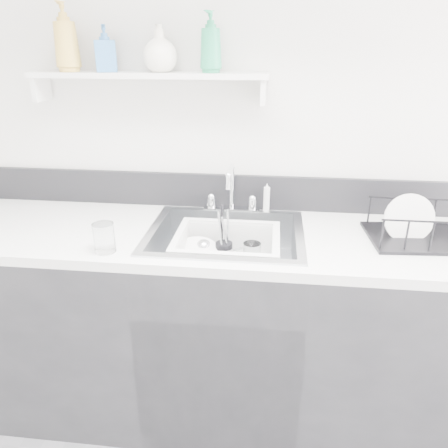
# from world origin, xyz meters

# --- Properties ---
(room_shell) EXTENTS (3.50, 3.00, 2.60)m
(room_shell) POSITION_xyz_m (0.00, 0.39, 1.68)
(room_shell) COLOR silver
(room_shell) RESTS_ON ground
(counter_run) EXTENTS (3.20, 0.62, 0.92)m
(counter_run) POSITION_xyz_m (0.00, 1.19, 0.46)
(counter_run) COLOR black
(counter_run) RESTS_ON ground
(backsplash) EXTENTS (3.20, 0.02, 0.16)m
(backsplash) POSITION_xyz_m (0.00, 1.49, 1.00)
(backsplash) COLOR black
(backsplash) RESTS_ON counter_run
(sink) EXTENTS (0.64, 0.52, 0.20)m
(sink) POSITION_xyz_m (0.00, 1.19, 0.83)
(sink) COLOR silver
(sink) RESTS_ON counter_run
(faucet) EXTENTS (0.26, 0.18, 0.23)m
(faucet) POSITION_xyz_m (0.00, 1.44, 0.98)
(faucet) COLOR silver
(faucet) RESTS_ON counter_run
(side_sprayer) EXTENTS (0.03, 0.03, 0.14)m
(side_sprayer) POSITION_xyz_m (0.16, 1.44, 0.99)
(side_sprayer) COLOR silver
(side_sprayer) RESTS_ON counter_run
(wall_shelf) EXTENTS (1.00, 0.16, 0.12)m
(wall_shelf) POSITION_xyz_m (-0.35, 1.42, 1.51)
(wall_shelf) COLOR silver
(wall_shelf) RESTS_ON room_shell
(wash_tub) EXTENTS (0.51, 0.46, 0.17)m
(wash_tub) POSITION_xyz_m (0.01, 1.17, 0.84)
(wash_tub) COLOR silver
(wash_tub) RESTS_ON sink
(plate_stack) EXTENTS (0.25, 0.24, 0.10)m
(plate_stack) POSITION_xyz_m (-0.11, 1.17, 0.79)
(plate_stack) COLOR white
(plate_stack) RESTS_ON wash_tub
(utensil_cup) EXTENTS (0.07, 0.07, 0.25)m
(utensil_cup) POSITION_xyz_m (-0.01, 1.22, 0.82)
(utensil_cup) COLOR black
(utensil_cup) RESTS_ON wash_tub
(ladle) EXTENTS (0.29, 0.24, 0.08)m
(ladle) POSITION_xyz_m (-0.04, 1.19, 0.81)
(ladle) COLOR silver
(ladle) RESTS_ON wash_tub
(tumbler_in_tub) EXTENTS (0.10, 0.10, 0.11)m
(tumbler_in_tub) POSITION_xyz_m (0.11, 1.20, 0.82)
(tumbler_in_tub) COLOR white
(tumbler_in_tub) RESTS_ON wash_tub
(tumbler_counter) EXTENTS (0.10, 0.10, 0.11)m
(tumbler_counter) POSITION_xyz_m (-0.43, 0.97, 0.98)
(tumbler_counter) COLOR white
(tumbler_counter) RESTS_ON counter_run
(dish_rack) EXTENTS (0.41, 0.32, 0.14)m
(dish_rack) POSITION_xyz_m (0.77, 1.21, 0.99)
(dish_rack) COLOR black
(dish_rack) RESTS_ON counter_run
(bowl_small) EXTENTS (0.14, 0.14, 0.04)m
(bowl_small) POSITION_xyz_m (0.07, 1.13, 0.78)
(bowl_small) COLOR white
(bowl_small) RESTS_ON wash_tub
(soap_bottle_a) EXTENTS (0.11, 0.11, 0.27)m
(soap_bottle_a) POSITION_xyz_m (-0.68, 1.40, 1.66)
(soap_bottle_a) COLOR gold
(soap_bottle_a) RESTS_ON wall_shelf
(soap_bottle_b) EXTENTS (0.10, 0.11, 0.18)m
(soap_bottle_b) POSITION_xyz_m (-0.52, 1.41, 1.62)
(soap_bottle_b) COLOR teal
(soap_bottle_b) RESTS_ON wall_shelf
(soap_bottle_c) EXTENTS (0.15, 0.15, 0.18)m
(soap_bottle_c) POSITION_xyz_m (-0.29, 1.42, 1.62)
(soap_bottle_c) COLOR silver
(soap_bottle_c) RESTS_ON wall_shelf
(soap_bottle_d) EXTENTS (0.12, 0.12, 0.23)m
(soap_bottle_d) POSITION_xyz_m (-0.08, 1.41, 1.65)
(soap_bottle_d) COLOR #208959
(soap_bottle_d) RESTS_ON wall_shelf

